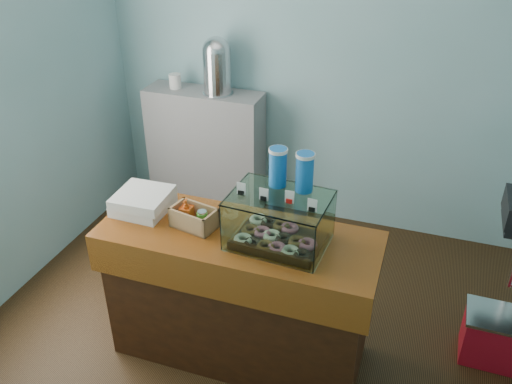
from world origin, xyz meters
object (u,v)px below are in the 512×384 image
at_px(counter, 239,295).
at_px(coffee_urn, 217,64).
at_px(display_case, 280,216).
at_px(red_cooler, 494,336).

height_order(counter, coffee_urn, coffee_urn).
bearing_deg(counter, coffee_urn, 115.96).
bearing_deg(display_case, red_cooler, 22.68).
relative_size(counter, red_cooler, 4.12).
bearing_deg(display_case, counter, -170.11).
distance_m(display_case, red_cooler, 1.61).
distance_m(counter, red_cooler, 1.61).
relative_size(coffee_urn, red_cooler, 1.20).
relative_size(display_case, red_cooler, 1.42).
bearing_deg(red_cooler, coffee_urn, 154.83).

